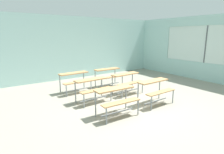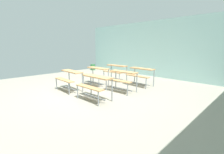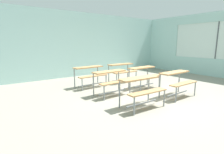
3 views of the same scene
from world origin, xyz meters
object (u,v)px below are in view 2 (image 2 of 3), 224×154
desk_bench_r0c1 (95,82)px  desk_bench_r1c1 (122,76)px  desk_bench_r2c1 (140,72)px  desk_bench_r1c0 (96,72)px  desk_bench_r2c0 (115,69)px  desk_bench_r0c0 (69,76)px  trash_bin (93,67)px

desk_bench_r0c1 → desk_bench_r1c1: 1.31m
desk_bench_r1c1 → desk_bench_r2c1: same height
desk_bench_r1c1 → desk_bench_r2c1: (-0.01, 1.21, 0.00)m
desk_bench_r1c0 → desk_bench_r2c0: bearing=89.9°
desk_bench_r0c0 → desk_bench_r1c0: size_ratio=1.00×
desk_bench_r0c0 → desk_bench_r2c0: same height
desk_bench_r0c0 → desk_bench_r2c0: 2.55m
desk_bench_r1c0 → desk_bench_r2c0: 1.26m
desk_bench_r2c0 → desk_bench_r1c0: bearing=-90.4°
desk_bench_r1c0 → desk_bench_r2c0: same height
desk_bench_r0c1 → desk_bench_r2c1: 2.52m
desk_bench_r1c1 → trash_bin: size_ratio=2.80×
desk_bench_r0c0 → trash_bin: (-3.62, 3.97, -0.36)m
desk_bench_r0c1 → desk_bench_r2c0: bearing=120.1°
desk_bench_r1c0 → desk_bench_r1c1: 1.45m
desk_bench_r2c0 → desk_bench_r0c1: bearing=-61.5°
desk_bench_r2c1 → desk_bench_r0c1: bearing=-87.1°
desk_bench_r2c0 → trash_bin: bearing=155.5°
desk_bench_r1c0 → desk_bench_r2c0: (-0.05, 1.26, 0.00)m
desk_bench_r0c0 → trash_bin: desk_bench_r0c0 is taller
desk_bench_r2c1 → desk_bench_r1c1: bearing=-87.9°
desk_bench_r0c0 → desk_bench_r1c0: bearing=92.0°
desk_bench_r1c0 → desk_bench_r1c1: size_ratio=1.00×
desk_bench_r0c0 → desk_bench_r1c1: 1.95m
desk_bench_r1c0 → desk_bench_r2c0: size_ratio=1.00×
desk_bench_r1c1 → trash_bin: desk_bench_r1c1 is taller
desk_bench_r0c1 → desk_bench_r2c0: (-1.55, 2.55, 0.00)m
desk_bench_r0c1 → desk_bench_r1c0: 1.97m
desk_bench_r0c1 → trash_bin: size_ratio=2.76×
desk_bench_r2c0 → desk_bench_r2c1: bearing=-3.8°
desk_bench_r2c0 → desk_bench_r2c1: same height
desk_bench_r0c1 → desk_bench_r2c0: size_ratio=0.99×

